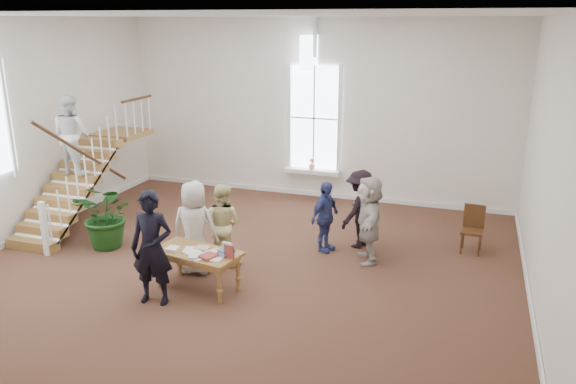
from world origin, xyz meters
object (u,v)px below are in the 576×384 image
(woman_cluster_c, at_px, (369,219))
(person_yellow, at_px, (222,224))
(police_officer, at_px, (152,248))
(woman_cluster_b, at_px, (360,209))
(floor_plant, at_px, (108,215))
(side_chair, at_px, (473,226))
(woman_cluster_a, at_px, (325,217))
(library_table, at_px, (198,256))
(elderly_woman, at_px, (195,227))

(woman_cluster_c, bearing_deg, person_yellow, -87.39)
(police_officer, xyz_separation_m, woman_cluster_b, (2.67, 3.38, -0.15))
(floor_plant, bearing_deg, person_yellow, 0.26)
(police_officer, xyz_separation_m, side_chair, (4.85, 3.86, -0.42))
(woman_cluster_a, xyz_separation_m, floor_plant, (-4.17, -1.19, -0.03))
(woman_cluster_a, relative_size, side_chair, 1.51)
(police_officer, relative_size, woman_cluster_a, 1.32)
(library_table, bearing_deg, elderly_woman, 131.77)
(elderly_woman, relative_size, woman_cluster_b, 1.07)
(person_yellow, relative_size, floor_plant, 1.15)
(police_officer, xyz_separation_m, person_yellow, (0.40, 1.75, -0.16))
(police_officer, bearing_deg, woman_cluster_c, 34.63)
(library_table, bearing_deg, woman_cluster_c, 50.44)
(person_yellow, bearing_deg, elderly_woman, 60.35)
(floor_plant, bearing_deg, woman_cluster_c, 11.08)
(woman_cluster_b, distance_m, side_chair, 2.24)
(elderly_woman, relative_size, woman_cluster_a, 1.20)
(elderly_woman, relative_size, person_yellow, 1.10)
(police_officer, bearing_deg, person_yellow, 69.14)
(person_yellow, bearing_deg, woman_cluster_c, -157.78)
(person_yellow, distance_m, side_chair, 4.93)
(person_yellow, height_order, woman_cluster_c, woman_cluster_c)
(woman_cluster_a, height_order, floor_plant, woman_cluster_a)
(elderly_woman, relative_size, woman_cluster_c, 1.02)
(police_officer, bearing_deg, side_chair, 30.55)
(library_table, height_order, woman_cluster_b, woman_cluster_b)
(woman_cluster_a, distance_m, floor_plant, 4.34)
(woman_cluster_a, bearing_deg, floor_plant, 125.70)
(person_yellow, height_order, side_chair, person_yellow)
(library_table, height_order, woman_cluster_a, woman_cluster_a)
(elderly_woman, bearing_deg, woman_cluster_c, -159.76)
(person_yellow, bearing_deg, woman_cluster_b, -142.97)
(library_table, relative_size, woman_cluster_b, 0.99)
(library_table, height_order, side_chair, side_chair)
(woman_cluster_c, distance_m, side_chair, 2.21)
(library_table, height_order, elderly_woman, elderly_woman)
(library_table, distance_m, woman_cluster_a, 2.80)
(police_officer, distance_m, side_chair, 6.21)
(woman_cluster_b, bearing_deg, elderly_woman, -27.34)
(woman_cluster_c, height_order, side_chair, woman_cluster_c)
(woman_cluster_b, height_order, woman_cluster_c, woman_cluster_c)
(person_yellow, relative_size, side_chair, 1.66)
(person_yellow, bearing_deg, library_table, 94.98)
(police_officer, xyz_separation_m, elderly_woman, (0.10, 1.25, -0.09))
(library_table, relative_size, floor_plant, 1.16)
(woman_cluster_a, bearing_deg, woman_cluster_b, -33.39)
(police_officer, distance_m, woman_cluster_c, 4.04)
(library_table, xyz_separation_m, side_chair, (4.37, 3.22, -0.09))
(police_officer, height_order, woman_cluster_b, police_officer)
(person_yellow, xyz_separation_m, floor_plant, (-2.50, -0.01, -0.10))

